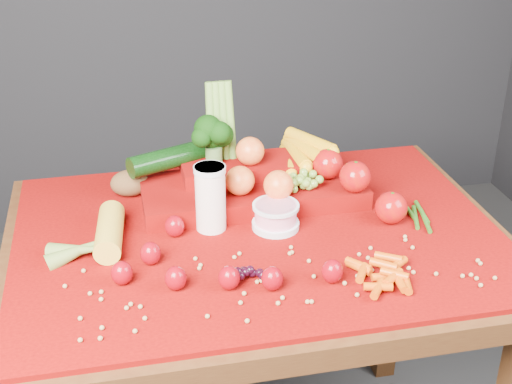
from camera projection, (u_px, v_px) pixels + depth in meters
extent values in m
cube|color=#32170B|center=(258.00, 246.00, 1.58)|extent=(1.10, 0.80, 0.05)
cube|color=#32170B|center=(61.00, 321.00, 1.95)|extent=(0.06, 0.06, 0.70)
cube|color=#32170B|center=(391.00, 279.00, 2.13)|extent=(0.06, 0.06, 0.70)
cube|color=#7D0604|center=(258.00, 234.00, 1.57)|extent=(1.05, 0.75, 0.01)
cylinder|color=#F2DED2|center=(210.00, 198.00, 1.54)|extent=(0.07, 0.07, 0.15)
cylinder|color=silver|center=(210.00, 169.00, 1.51)|extent=(0.07, 0.07, 0.01)
cylinder|color=silver|center=(276.00, 225.00, 1.58)|extent=(0.11, 0.11, 0.01)
cylinder|color=pink|center=(276.00, 213.00, 1.57)|extent=(0.09, 0.09, 0.04)
cylinder|color=silver|center=(276.00, 206.00, 1.56)|extent=(0.10, 0.10, 0.01)
ellipsoid|color=maroon|center=(150.00, 253.00, 1.44)|extent=(0.04, 0.04, 0.05)
cone|color=#184A0D|center=(150.00, 243.00, 1.43)|extent=(0.03, 0.03, 0.01)
ellipsoid|color=maroon|center=(122.00, 273.00, 1.38)|extent=(0.04, 0.04, 0.05)
cone|color=#184A0D|center=(121.00, 263.00, 1.37)|extent=(0.03, 0.03, 0.01)
ellipsoid|color=maroon|center=(176.00, 278.00, 1.36)|extent=(0.04, 0.04, 0.05)
cone|color=#184A0D|center=(175.00, 268.00, 1.35)|extent=(0.03, 0.03, 0.01)
ellipsoid|color=maroon|center=(229.00, 278.00, 1.36)|extent=(0.04, 0.04, 0.05)
cone|color=#184A0D|center=(229.00, 267.00, 1.35)|extent=(0.03, 0.03, 0.01)
ellipsoid|color=maroon|center=(272.00, 279.00, 1.36)|extent=(0.04, 0.04, 0.05)
cone|color=#184A0D|center=(272.00, 268.00, 1.35)|extent=(0.03, 0.03, 0.01)
ellipsoid|color=maroon|center=(332.00, 271.00, 1.38)|extent=(0.04, 0.04, 0.05)
cone|color=#184A0D|center=(333.00, 261.00, 1.37)|extent=(0.03, 0.03, 0.01)
ellipsoid|color=maroon|center=(175.00, 226.00, 1.54)|extent=(0.04, 0.04, 0.05)
cone|color=#184A0D|center=(174.00, 217.00, 1.53)|extent=(0.03, 0.03, 0.01)
cylinder|color=gold|center=(110.00, 231.00, 1.51)|extent=(0.07, 0.18, 0.06)
ellipsoid|color=brown|center=(130.00, 183.00, 1.71)|extent=(0.09, 0.07, 0.06)
cube|color=#7D0604|center=(253.00, 191.00, 1.69)|extent=(0.52, 0.22, 0.04)
cube|color=#7D0604|center=(240.00, 168.00, 1.71)|extent=(0.28, 0.12, 0.03)
sphere|color=#9B1708|center=(355.00, 177.00, 1.62)|extent=(0.07, 0.07, 0.07)
sphere|color=#9B1708|center=(391.00, 208.00, 1.59)|extent=(0.07, 0.07, 0.07)
sphere|color=#9B1708|center=(328.00, 164.00, 1.69)|extent=(0.07, 0.07, 0.07)
sphere|color=red|center=(240.00, 181.00, 1.61)|extent=(0.07, 0.07, 0.07)
sphere|color=red|center=(278.00, 185.00, 1.59)|extent=(0.07, 0.07, 0.07)
sphere|color=red|center=(250.00, 151.00, 1.67)|extent=(0.07, 0.07, 0.07)
cylinder|color=#EDA003|center=(288.00, 160.00, 1.75)|extent=(0.06, 0.16, 0.04)
cylinder|color=#EDA003|center=(296.00, 154.00, 1.75)|extent=(0.04, 0.16, 0.04)
cylinder|color=#EDA003|center=(304.00, 148.00, 1.75)|extent=(0.07, 0.16, 0.04)
cylinder|color=#EDA003|center=(310.00, 142.00, 1.74)|extent=(0.10, 0.16, 0.04)
cylinder|color=#3F662D|center=(214.00, 155.00, 1.68)|extent=(0.04, 0.04, 0.04)
cylinder|color=olive|center=(211.00, 128.00, 1.69)|extent=(0.03, 0.06, 0.22)
cylinder|color=olive|center=(217.00, 128.00, 1.69)|extent=(0.02, 0.06, 0.22)
cylinder|color=olive|center=(224.00, 127.00, 1.70)|extent=(0.02, 0.06, 0.22)
cylinder|color=olive|center=(231.00, 127.00, 1.70)|extent=(0.03, 0.06, 0.22)
cylinder|color=black|center=(180.00, 156.00, 1.71)|extent=(0.26, 0.14, 0.05)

